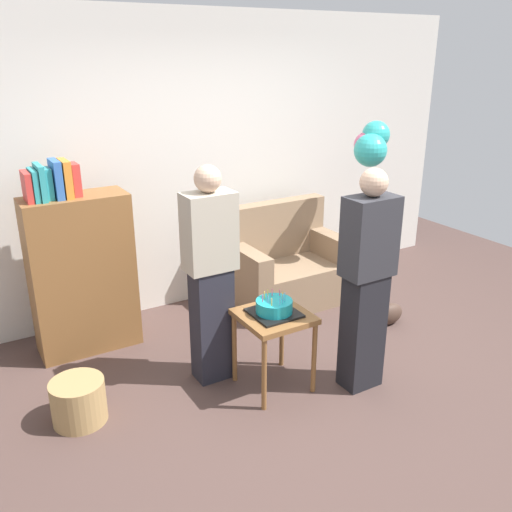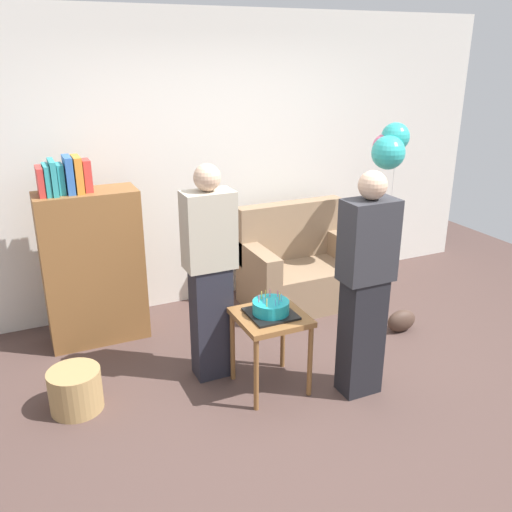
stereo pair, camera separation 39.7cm
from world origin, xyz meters
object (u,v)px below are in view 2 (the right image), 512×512
at_px(birthday_cake, 271,308).
at_px(person_holding_cake, 365,286).
at_px(balloon_bunch, 390,147).
at_px(side_table, 271,326).
at_px(couch, 299,269).
at_px(bookshelf, 92,264).
at_px(handbag, 401,321).
at_px(wicker_basket, 76,390).
at_px(person_blowing_candles, 210,273).

xyz_separation_m(birthday_cake, person_holding_cake, (0.57, -0.31, 0.19)).
height_order(person_holding_cake, balloon_bunch, balloon_bunch).
xyz_separation_m(side_table, balloon_bunch, (1.64, 0.92, 1.02)).
bearing_deg(person_holding_cake, couch, -116.47).
relative_size(bookshelf, handbag, 5.66).
bearing_deg(person_holding_cake, side_table, -42.18).
bearing_deg(wicker_basket, couch, 21.72).
xyz_separation_m(birthday_cake, person_blowing_candles, (-0.32, 0.35, 0.19)).
height_order(couch, birthday_cake, couch).
xyz_separation_m(bookshelf, birthday_cake, (1.02, -1.28, -0.05)).
relative_size(wicker_basket, balloon_bunch, 0.21).
xyz_separation_m(bookshelf, balloon_bunch, (2.66, -0.37, 0.84)).
height_order(bookshelf, person_blowing_candles, person_blowing_candles).
xyz_separation_m(person_blowing_candles, handbag, (1.75, -0.06, -0.73)).
bearing_deg(person_blowing_candles, side_table, -38.31).
distance_m(bookshelf, side_table, 1.65).
distance_m(bookshelf, birthday_cake, 1.64).
height_order(handbag, balloon_bunch, balloon_bunch).
xyz_separation_m(couch, birthday_cake, (-0.91, -1.21, 0.30)).
distance_m(bookshelf, person_blowing_candles, 1.18).
bearing_deg(wicker_basket, birthday_cake, -13.38).
relative_size(person_holding_cake, wicker_basket, 4.53).
height_order(couch, side_table, couch).
distance_m(bookshelf, balloon_bunch, 2.81).
distance_m(side_table, person_holding_cake, 0.72).
bearing_deg(person_blowing_candles, couch, 44.24).
bearing_deg(person_holding_cake, balloon_bunch, -145.09).
bearing_deg(wicker_basket, person_holding_cake, -18.15).
xyz_separation_m(birthday_cake, balloon_bunch, (1.64, 0.92, 0.88)).
bearing_deg(balloon_bunch, side_table, -150.78).
bearing_deg(person_blowing_candles, bookshelf, 135.71).
relative_size(couch, handbag, 3.93).
height_order(birthday_cake, person_blowing_candles, person_blowing_candles).
height_order(bookshelf, handbag, bookshelf).
xyz_separation_m(person_blowing_candles, wicker_basket, (-1.02, -0.03, -0.68)).
distance_m(couch, wicker_basket, 2.42).
bearing_deg(bookshelf, birthday_cake, -51.64).
relative_size(couch, person_blowing_candles, 0.67).
bearing_deg(bookshelf, person_holding_cake, -45.13).
xyz_separation_m(bookshelf, person_holding_cake, (1.58, -1.59, 0.15)).
relative_size(birthday_cake, person_holding_cake, 0.20).
relative_size(side_table, birthday_cake, 1.85).
xyz_separation_m(bookshelf, person_blowing_candles, (0.70, -0.94, 0.15)).
height_order(side_table, birthday_cake, birthday_cake).
distance_m(person_blowing_candles, wicker_basket, 1.23).
relative_size(wicker_basket, handbag, 1.29).
bearing_deg(person_blowing_candles, handbag, 7.15).
height_order(bookshelf, birthday_cake, bookshelf).
height_order(person_blowing_candles, balloon_bunch, balloon_bunch).
xyz_separation_m(wicker_basket, handbag, (2.77, -0.03, -0.05)).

